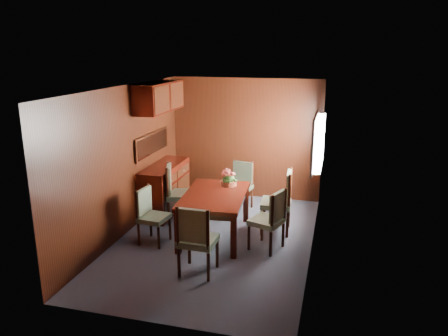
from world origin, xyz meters
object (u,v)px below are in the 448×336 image
(chair_left_near, at_px, (150,212))
(flower_centerpiece, at_px, (229,177))
(sideboard, at_px, (165,188))
(chair_right_near, at_px, (271,217))
(chair_head, at_px, (196,237))
(dining_table, at_px, (215,200))

(chair_left_near, relative_size, flower_centerpiece, 3.05)
(flower_centerpiece, bearing_deg, sideboard, 165.03)
(chair_right_near, relative_size, chair_head, 0.95)
(chair_head, height_order, flower_centerpiece, flower_centerpiece)
(dining_table, xyz_separation_m, chair_head, (0.11, -1.27, -0.06))
(chair_right_near, bearing_deg, sideboard, 83.02)
(chair_head, bearing_deg, dining_table, 96.16)
(sideboard, xyz_separation_m, chair_right_near, (2.14, -1.10, 0.08))
(sideboard, height_order, chair_right_near, chair_right_near)
(chair_left_near, bearing_deg, chair_head, 58.09)
(chair_left_near, height_order, chair_right_near, chair_right_near)
(sideboard, bearing_deg, flower_centerpiece, -14.97)
(chair_right_near, distance_m, chair_head, 1.31)
(sideboard, distance_m, chair_head, 2.48)
(sideboard, height_order, chair_head, chair_head)
(chair_right_near, height_order, flower_centerpiece, flower_centerpiece)
(chair_right_near, distance_m, flower_centerpiece, 1.17)
(sideboard, height_order, flower_centerpiece, flower_centerpiece)
(dining_table, height_order, chair_right_near, chair_right_near)
(chair_left_near, relative_size, chair_head, 0.89)
(dining_table, xyz_separation_m, flower_centerpiece, (0.10, 0.49, 0.24))
(dining_table, distance_m, flower_centerpiece, 0.55)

